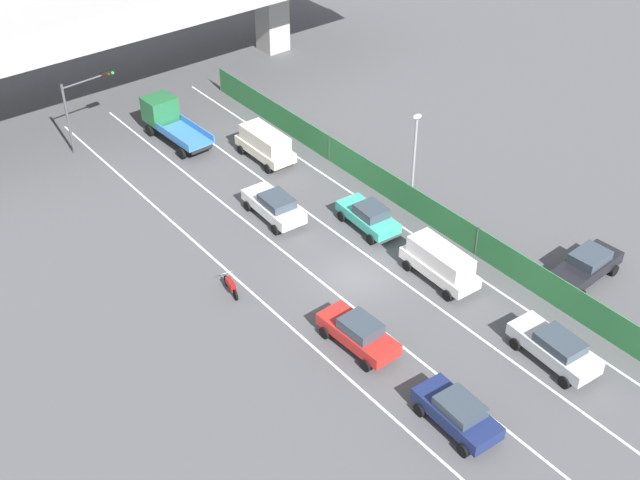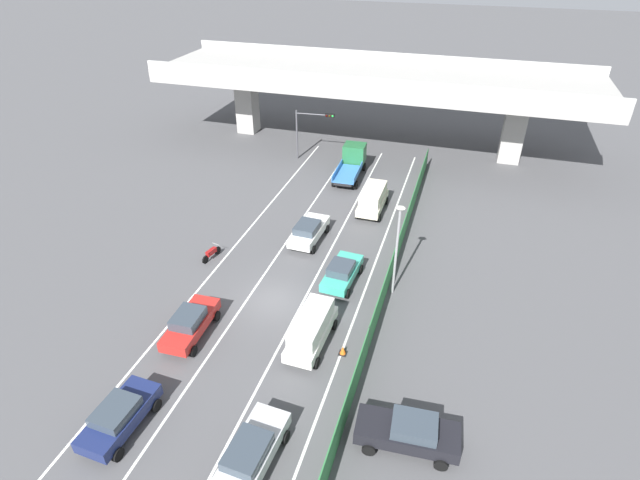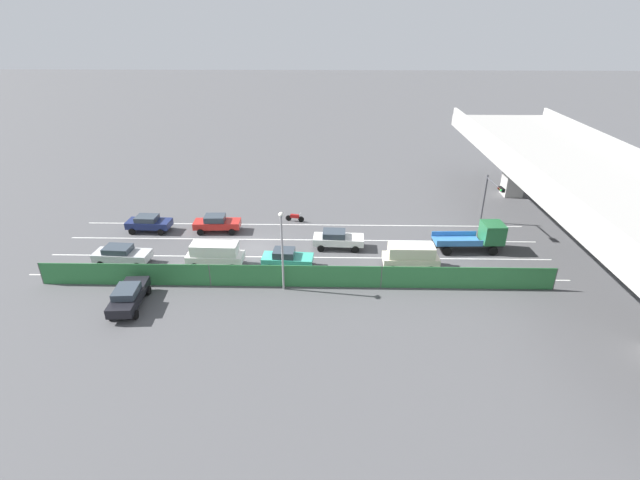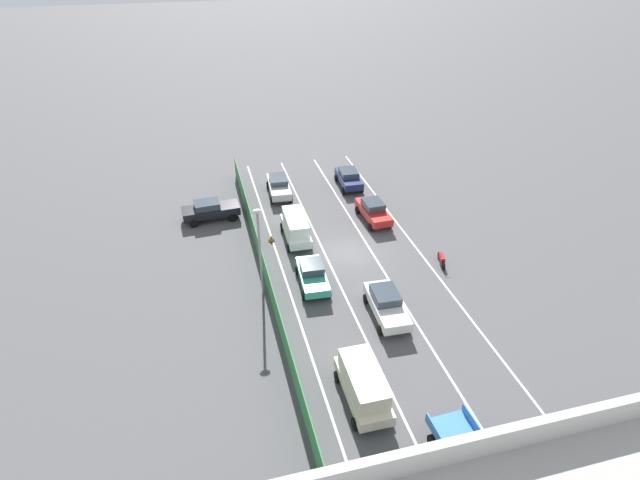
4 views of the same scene
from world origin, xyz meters
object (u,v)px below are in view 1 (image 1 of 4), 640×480
Objects in this scene: flatbed_truck_blue at (168,119)px; parked_sedan_dark at (586,266)px; car_hatchback_white at (274,205)px; car_sedan_navy at (457,412)px; street_lamp at (415,152)px; car_van_cream at (265,143)px; car_van_white at (440,262)px; car_sedan_red at (359,332)px; traffic_light at (85,98)px; car_sedan_silver at (555,347)px; motorcycle at (231,286)px; traffic_cone at (466,264)px; car_taxi_teal at (369,216)px.

parked_sedan_dark is at bearing -70.89° from flatbed_truck_blue.
car_hatchback_white is 0.96× the size of parked_sedan_dark.
street_lamp reaches higher than car_sedan_navy.
car_van_cream is 16.44m from car_van_white.
traffic_light is at bearing 93.05° from car_sedan_red.
traffic_light reaches higher than car_sedan_silver.
car_van_cream is at bearing 89.69° from car_sedan_silver.
parked_sedan_dark reaches higher than car_hatchback_white.
car_van_white is at bearing -32.28° from motorcycle.
car_van_cream is at bearing 109.24° from street_lamp.
traffic_light is at bearing 121.93° from street_lamp.
motorcycle is 13.11m from traffic_cone.
motorcycle is at bearing -132.62° from car_van_cream.
car_hatchback_white is 0.75× the size of flatbed_truck_blue.
traffic_light reaches higher than motorcycle.
traffic_cone is (-1.67, -6.32, -3.70)m from street_lamp.
car_sedan_red is 0.95× the size of car_van_white.
car_sedan_navy is 15.78m from car_taxi_teal.
car_sedan_red is (-3.31, -11.76, 0.00)m from car_hatchback_white.
car_sedan_red is at bearing -144.54° from street_lamp.
car_van_white is at bearing 88.96° from car_sedan_silver.
street_lamp reaches higher than car_taxi_teal.
car_hatchback_white is at bearing -72.38° from traffic_light.
car_van_cream is 8.17× the size of traffic_cone.
traffic_light is at bearing 115.85° from parked_sedan_dark.
car_taxi_teal reaches higher than traffic_cone.
car_van_cream reaches higher than car_van_white.
car_sedan_silver is at bearing -104.84° from street_lamp.
flatbed_truck_blue is at bearing 82.03° from car_sedan_red.
car_van_cream is 11.30m from street_lamp.
traffic_light reaches higher than parked_sedan_dark.
motorcycle is (-9.58, 6.05, -0.73)m from car_van_white.
traffic_light is (-1.42, 26.67, 2.73)m from car_sedan_red.
car_hatchback_white is 1.08× the size of car_sedan_navy.
car_sedan_silver is 34.41m from traffic_light.
traffic_light is (-4.73, 14.91, 2.74)m from car_hatchback_white.
motorcycle is at bearing 109.53° from car_sedan_red.
car_sedan_navy is 0.99× the size of car_taxi_teal.
traffic_light is 0.79× the size of street_lamp.
flatbed_truck_blue is at bearing 102.99° from traffic_cone.
car_van_white is 8.44× the size of traffic_cone.
car_sedan_silver is 16.96m from motorcycle.
car_van_white reaches higher than car_sedan_silver.
car_van_white reaches higher than car_sedan_navy.
flatbed_truck_blue reaches higher than car_van_cream.
parked_sedan_dark is (13.20, -3.51, 0.01)m from car_sedan_red.
car_van_white is 6.07m from car_taxi_teal.
car_hatchback_white is at bearing -120.63° from car_van_cream.
traffic_light is at bearing 133.38° from car_van_cream.
car_taxi_teal is 17.56m from flatbed_truck_blue.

